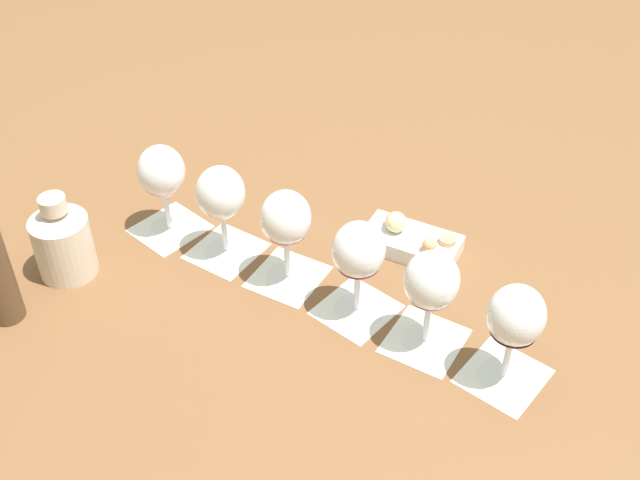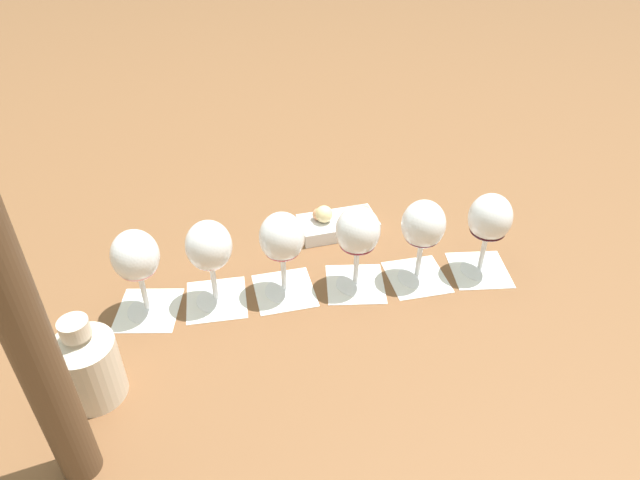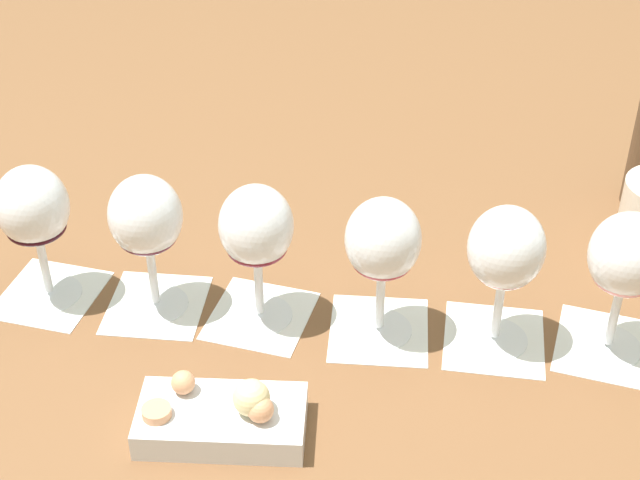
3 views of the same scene
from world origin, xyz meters
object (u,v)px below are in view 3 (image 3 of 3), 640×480
Objects in this scene: wine_glass_0 at (626,262)px; wine_glass_4 at (146,223)px; wine_glass_5 at (33,213)px; wine_glass_3 at (256,233)px; snack_dish at (224,417)px; wine_glass_1 at (505,255)px; wine_glass_2 at (383,247)px.

wine_glass_4 is at bearing -50.81° from wine_glass_0.
wine_glass_0 and wine_glass_5 have the same top height.
wine_glass_0 is 0.38m from wine_glass_3.
wine_glass_0 is at bearing 154.20° from snack_dish.
wine_glass_1 and wine_glass_5 have the same top height.
wine_glass_0 is at bearing 129.48° from wine_glass_3.
wine_glass_1 is 0.50m from wine_glass_5.
wine_glass_4 is (0.15, -0.20, -0.00)m from wine_glass_2.
wine_glass_1 reaches higher than snack_dish.
wine_glass_4 and wine_glass_5 have the same top height.
wine_glass_0 is 0.62m from wine_glass_5.
wine_glass_0 is 1.00× the size of wine_glass_5.
wine_glass_0 is 1.00× the size of wine_glass_3.
wine_glass_5 is 0.96× the size of snack_dish.
wine_glass_1 is (0.08, -0.09, 0.00)m from wine_glass_0.
wine_glass_4 is 0.23m from snack_dish.
wine_glass_2 and wine_glass_4 have the same top height.
wine_glass_0 is 1.00× the size of wine_glass_2.
wine_glass_4 is (0.31, -0.38, -0.00)m from wine_glass_0.
wine_glass_3 is at bearing 128.28° from wine_glass_4.
snack_dish is at bearing 38.79° from wine_glass_3.
wine_glass_0 is 0.49m from wine_glass_4.
wine_glass_0 and wine_glass_4 have the same top height.
snack_dish is at bearing -25.80° from wine_glass_0.
wine_glass_5 is (0.23, -0.30, 0.00)m from wine_glass_2.
wine_glass_5 is (0.15, -0.19, 0.00)m from wine_glass_3.
wine_glass_3 is at bearing -53.23° from wine_glass_2.
wine_glass_3 and wine_glass_4 have the same top height.
wine_glass_4 is 0.12m from wine_glass_5.
wine_glass_5 is at bearing -86.96° from snack_dish.
wine_glass_5 is 0.31m from snack_dish.
wine_glass_1 is 1.00× the size of wine_glass_5.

